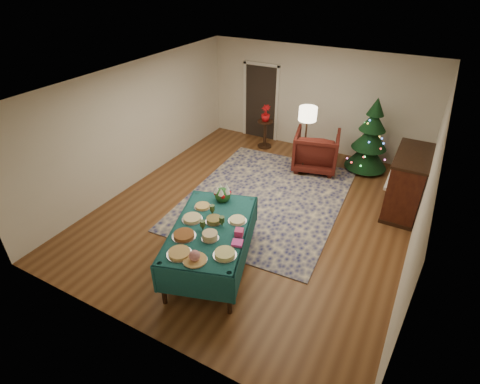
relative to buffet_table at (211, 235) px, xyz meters
The scene contains 25 objects.
room_shell 1.98m from the buffet_table, 92.54° to the left, with size 7.00×7.00×7.00m.
doorway 5.61m from the buffet_table, 107.51° to the left, with size 1.08×0.04×2.16m.
rug 2.45m from the buffet_table, 92.41° to the left, with size 3.20×4.20×0.02m, color #13164A.
buffet_table is the anchor object (origin of this frame).
platter_0 0.79m from the buffet_table, 94.39° to the right, with size 0.38×0.38×0.05m.
platter_1 0.84m from the buffet_table, 74.21° to the right, with size 0.36×0.36×0.18m.
platter_2 0.74m from the buffet_table, 41.04° to the right, with size 0.36×0.36×0.07m.
platter_3 0.50m from the buffet_table, 121.80° to the right, with size 0.38×0.38×0.06m.
platter_4 0.36m from the buffet_table, 59.76° to the right, with size 0.28×0.28×0.11m.
platter_5 0.43m from the buffet_table, behind, with size 0.35×0.35×0.06m.
platter_6 0.25m from the buffet_table, 102.24° to the left, with size 0.29×0.29×0.08m.
platter_7 0.50m from the buffet_table, 49.87° to the left, with size 0.31×0.31×0.05m.
platter_8 0.63m from the buffet_table, 135.96° to the left, with size 0.29×0.29×0.05m.
goblet_0 0.44m from the buffet_table, 117.33° to the left, with size 0.09×0.09×0.19m.
goblet_1 0.32m from the buffet_table, 36.03° to the left, with size 0.09×0.09×0.19m.
goblet_2 0.30m from the buffet_table, 116.48° to the right, with size 0.09×0.09×0.19m.
napkin_stack 0.63m from the buffet_table, 15.42° to the right, with size 0.16×0.16×0.04m, color #EA41B1.
gift_box 0.55m from the buffet_table, ahead, with size 0.13×0.13×0.11m, color #DB3D7C.
centerpiece 0.87m from the buffet_table, 106.80° to the left, with size 0.29×0.30×0.34m.
armchair 4.23m from the buffet_table, 84.70° to the left, with size 1.04×0.98×1.07m, color #4A160F.
floor_lamp 3.89m from the buffet_table, 86.70° to the left, with size 0.41×0.41×1.69m.
side_table 4.93m from the buffet_table, 104.75° to the left, with size 0.43×0.43×0.76m.
potted_plant 4.93m from the buffet_table, 104.75° to the left, with size 0.25×0.44×0.25m, color red.
christmas_tree 4.99m from the buffet_table, 72.20° to the left, with size 1.26×1.26×1.85m.
piano 4.23m from the buffet_table, 52.36° to the left, with size 0.70×1.48×1.28m.
Camera 1 is at (2.79, -5.86, 4.52)m, focal length 28.00 mm.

